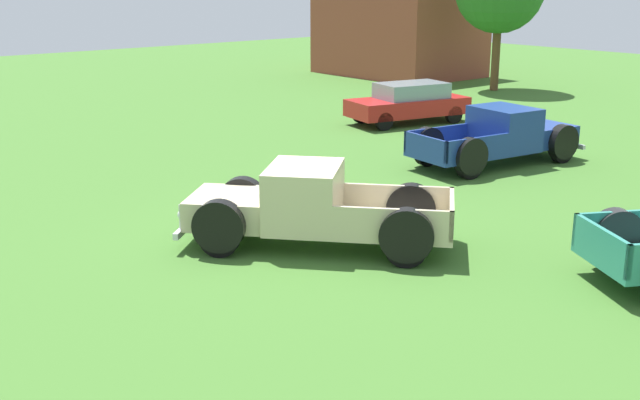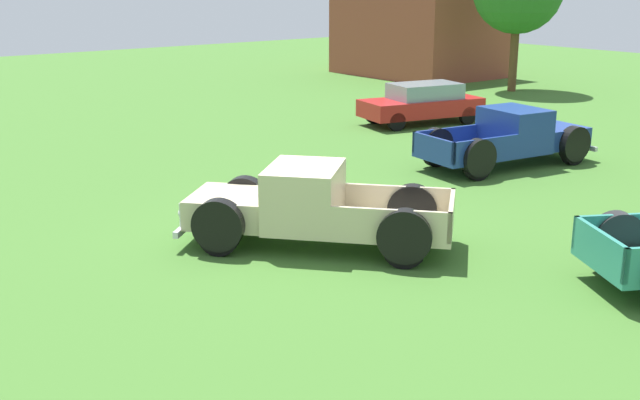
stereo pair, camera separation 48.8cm
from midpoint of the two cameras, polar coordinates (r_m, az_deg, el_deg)
The scene contains 5 objects.
ground_plane at distance 15.33m, azimuth -2.15°, elevation -2.75°, with size 80.00×80.00×0.00m, color #3D6B28.
pickup_truck_foreground at distance 14.71m, azimuth -2.35°, elevation -0.58°, with size 4.94×4.61×1.53m.
pickup_truck_behind_right at distance 21.83m, azimuth 12.61°, elevation 4.51°, with size 2.53×5.18×1.52m.
sedan_distant_a at distance 27.31m, azimuth 5.92°, elevation 7.04°, with size 2.56×4.41×1.38m.
brick_pavilion at distance 40.94m, azimuth 5.36°, elevation 12.31°, with size 7.52×5.39×4.73m.
Camera 1 is at (11.32, -9.09, 4.91)m, focal length 44.27 mm.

